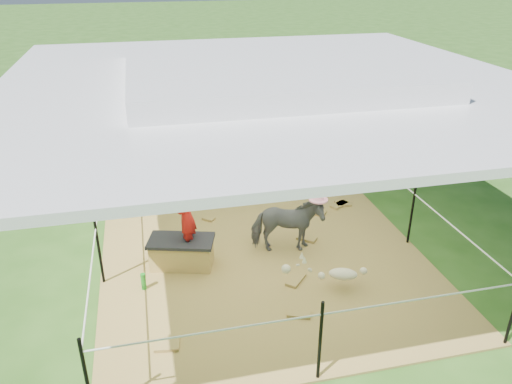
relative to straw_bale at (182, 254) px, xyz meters
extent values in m
plane|color=#2D5919|center=(1.17, -0.16, -0.22)|extent=(90.00, 90.00, 0.00)
cube|color=brown|center=(1.17, -0.16, -0.20)|extent=(4.60, 4.60, 0.03)
cylinder|color=silver|center=(-1.83, 2.84, 1.08)|extent=(0.07, 0.07, 2.60)
cylinder|color=silver|center=(4.17, 2.84, 1.08)|extent=(0.07, 0.07, 2.60)
cube|color=white|center=(1.17, -0.16, 2.42)|extent=(6.30, 6.30, 0.08)
cube|color=white|center=(1.17, -0.16, 2.57)|extent=(3.30, 3.30, 0.22)
cylinder|color=black|center=(-1.08, 2.09, 0.28)|extent=(0.04, 0.04, 1.00)
cylinder|color=black|center=(1.17, 2.09, 0.28)|extent=(0.04, 0.04, 1.00)
cylinder|color=black|center=(3.42, 2.09, 0.28)|extent=(0.04, 0.04, 1.00)
cylinder|color=black|center=(-1.08, -0.16, 0.28)|extent=(0.04, 0.04, 1.00)
cylinder|color=black|center=(3.42, -0.16, 0.28)|extent=(0.04, 0.04, 1.00)
cylinder|color=black|center=(-1.08, -2.41, 0.28)|extent=(0.04, 0.04, 1.00)
cylinder|color=black|center=(1.17, -2.41, 0.28)|extent=(0.04, 0.04, 1.00)
cylinder|color=white|center=(1.17, 2.09, 0.63)|extent=(4.50, 0.02, 0.02)
cylinder|color=white|center=(1.17, -2.41, 0.63)|extent=(4.50, 0.02, 0.02)
cylinder|color=white|center=(3.42, -0.16, 0.63)|extent=(0.02, 4.50, 0.02)
cylinder|color=white|center=(-1.08, -0.16, 0.63)|extent=(0.02, 4.50, 0.02)
cube|color=#AC8C3E|center=(0.00, 0.00, 0.00)|extent=(0.93, 0.64, 0.38)
cube|color=black|center=(0.00, 0.00, 0.21)|extent=(1.00, 0.70, 0.05)
imported|color=red|center=(0.10, 0.00, 0.69)|extent=(0.33, 0.42, 1.01)
cylinder|color=#1C7F1D|center=(-0.55, -0.45, -0.07)|extent=(0.08, 0.08, 0.23)
imported|color=#4A4A4F|center=(1.54, 0.03, 0.25)|extent=(1.09, 0.62, 0.87)
cylinder|color=pink|center=(1.54, 0.03, 0.74)|extent=(0.27, 0.27, 0.13)
cylinder|color=blue|center=(5.15, 5.50, 0.20)|extent=(0.69, 0.69, 0.83)
cube|color=#56321D|center=(2.50, 7.71, 0.13)|extent=(1.73, 1.28, 0.70)
cube|color=brown|center=(5.91, 8.69, 0.16)|extent=(2.06, 1.69, 0.75)
imported|color=blue|center=(3.69, 6.97, 0.37)|extent=(0.68, 0.61, 1.17)
camera|label=1|loc=(-0.33, -6.04, 3.81)|focal=35.00mm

